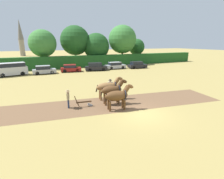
{
  "coord_description": "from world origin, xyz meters",
  "views": [
    {
      "loc": [
        -7.53,
        -11.02,
        5.63
      ],
      "look_at": [
        -0.71,
        4.18,
        1.1
      ],
      "focal_mm": 28.0,
      "sensor_mm": 36.0,
      "label": 1
    }
  ],
  "objects": [
    {
      "name": "parked_car_center_right",
      "position": [
        8.64,
        23.23,
        0.72
      ],
      "size": [
        4.33,
        1.85,
        1.48
      ],
      "rotation": [
        0.0,
        0.0,
        -0.02
      ],
      "color": "#A8A8B2",
      "rests_on": "ground"
    },
    {
      "name": "draft_horse_trail_left",
      "position": [
        -0.89,
        4.66,
        1.29
      ],
      "size": [
        2.91,
        1.22,
        2.34
      ],
      "rotation": [
        0.0,
        0.0,
        -0.13
      ],
      "color": "brown",
      "rests_on": "ground"
    },
    {
      "name": "draft_horse_lead_left",
      "position": [
        -1.29,
        1.68,
        1.25
      ],
      "size": [
        2.67,
        1.17,
        2.25
      ],
      "rotation": [
        0.0,
        0.0,
        -0.13
      ],
      "color": "#513319",
      "rests_on": "ground"
    },
    {
      "name": "parked_car_center_left",
      "position": [
        -1.01,
        23.28,
        0.69
      ],
      "size": [
        4.1,
        2.42,
        1.42
      ],
      "rotation": [
        0.0,
        0.0,
        -0.16
      ],
      "color": "maroon",
      "rests_on": "ground"
    },
    {
      "name": "plow",
      "position": [
        -3.65,
        3.51,
        0.32
      ],
      "size": [
        1.64,
        0.54,
        1.13
      ],
      "rotation": [
        0.0,
        0.0,
        -0.13
      ],
      "color": "#4C331E",
      "rests_on": "ground"
    },
    {
      "name": "tree_right",
      "position": [
        20.09,
        33.26,
        4.28
      ],
      "size": [
        4.58,
        4.58,
        6.59
      ],
      "color": "#423323",
      "rests_on": "ground"
    },
    {
      "name": "tree_center",
      "position": [
        7.35,
        31.77,
        4.59
      ],
      "size": [
        6.53,
        6.53,
        7.86
      ],
      "color": "#4C3823",
      "rests_on": "ground"
    },
    {
      "name": "tree_left",
      "position": [
        -5.24,
        31.03,
        5.36
      ],
      "size": [
        5.91,
        5.91,
        8.32
      ],
      "color": "brown",
      "rests_on": "ground"
    },
    {
      "name": "hedgerow",
      "position": [
        0.0,
        28.81,
        1.33
      ],
      "size": [
        70.21,
        1.52,
        2.66
      ],
      "primitive_type": "cube",
      "color": "#1E511E",
      "rests_on": "ground"
    },
    {
      "name": "tree_center_left",
      "position": [
        2.32,
        32.99,
        6.03
      ],
      "size": [
        7.1,
        7.1,
        9.58
      ],
      "color": "#423323",
      "rests_on": "ground"
    },
    {
      "name": "farmer_beside_team",
      "position": [
        -0.09,
        6.05,
        1.01
      ],
      "size": [
        0.53,
        0.47,
        1.72
      ],
      "rotation": [
        0.0,
        0.0,
        0.86
      ],
      "color": "#28334C",
      "rests_on": "ground"
    },
    {
      "name": "farmer_at_plow",
      "position": [
        -5.09,
        3.8,
        0.96
      ],
      "size": [
        0.41,
        0.63,
        1.65
      ],
      "rotation": [
        0.0,
        0.0,
        -0.24
      ],
      "color": "#28334C",
      "rests_on": "ground"
    },
    {
      "name": "parked_car_center",
      "position": [
        3.95,
        22.65,
        0.77
      ],
      "size": [
        4.64,
        2.57,
        1.6
      ],
      "rotation": [
        0.0,
        0.0,
        -0.19
      ],
      "color": "black",
      "rests_on": "ground"
    },
    {
      "name": "parked_van",
      "position": [
        -11.07,
        23.28,
        1.14
      ],
      "size": [
        5.12,
        2.88,
        2.23
      ],
      "rotation": [
        0.0,
        0.0,
        0.2
      ],
      "color": "#BCBCC1",
      "rests_on": "ground"
    },
    {
      "name": "draft_horse_lead_right",
      "position": [
        -1.09,
        3.17,
        1.34
      ],
      "size": [
        2.64,
        1.14,
        2.38
      ],
      "rotation": [
        0.0,
        0.0,
        -0.13
      ],
      "color": "#513319",
      "rests_on": "ground"
    },
    {
      "name": "plowed_furrow_strip",
      "position": [
        -5.77,
        3.79,
        0.0
      ],
      "size": [
        30.97,
        8.43,
        0.01
      ],
      "primitive_type": "cube",
      "rotation": [
        0.0,
        0.0,
        -0.13
      ],
      "color": "brown",
      "rests_on": "ground"
    },
    {
      "name": "parked_car_right",
      "position": [
        13.5,
        22.18,
        0.71
      ],
      "size": [
        4.23,
        2.15,
        1.47
      ],
      "rotation": [
        0.0,
        0.0,
        -0.08
      ],
      "color": "black",
      "rests_on": "ground"
    },
    {
      "name": "parked_car_left",
      "position": [
        -5.93,
        22.87,
        0.73
      ],
      "size": [
        4.03,
        1.74,
        1.52
      ],
      "rotation": [
        0.0,
        0.0,
        0.01
      ],
      "color": "#9E9EA8",
      "rests_on": "ground"
    },
    {
      "name": "tree_center_right",
      "position": [
        14.34,
        31.11,
        6.33
      ],
      "size": [
        7.24,
        7.24,
        9.96
      ],
      "color": "brown",
      "rests_on": "ground"
    },
    {
      "name": "church_spire",
      "position": [
        -11.16,
        72.17,
        7.63
      ],
      "size": [
        2.24,
        2.24,
        14.57
      ],
      "color": "gray",
      "rests_on": "ground"
    },
    {
      "name": "ground_plane",
      "position": [
        0.0,
        0.0,
        0.0
      ],
      "size": [
        240.0,
        240.0,
        0.0
      ],
      "primitive_type": "plane",
      "color": "#998447"
    }
  ]
}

